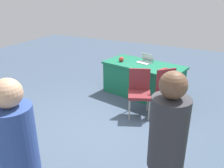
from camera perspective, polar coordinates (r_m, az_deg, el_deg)
The scene contains 9 objects.
ground_plane at distance 4.34m, azimuth -0.57°, elevation -11.70°, with size 14.40×14.40×0.00m, color #3D4C60.
table_foreground at distance 5.67m, azimuth 7.52°, elevation 1.06°, with size 1.98×1.21×0.78m.
chair_near_front at distance 4.80m, azimuth 13.51°, elevation -1.50°, with size 0.62×0.62×0.94m.
chair_tucked_right at distance 4.73m, azimuth 6.63°, elevation -1.43°, with size 0.58×0.58×0.94m.
person_presenter at distance 2.32m, azimuth 12.96°, elevation -15.80°, with size 0.42×0.42×1.81m.
person_attendee_standing at distance 2.30m, azimuth -21.32°, elevation -17.43°, with size 0.43×0.43×1.80m.
laptop_silver at distance 5.66m, azimuth 7.97°, elevation 5.55°, with size 0.38×0.37×0.21m.
yarn_ball at distance 5.69m, azimuth 2.26°, elevation 6.03°, with size 0.12×0.12×0.12m, color #B2382D.
scissors_red at distance 5.29m, azimuth 12.41°, elevation 3.63°, with size 0.18×0.04×0.01m, color red.
Camera 1 is at (-1.67, 3.19, 2.42)m, focal length 37.78 mm.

